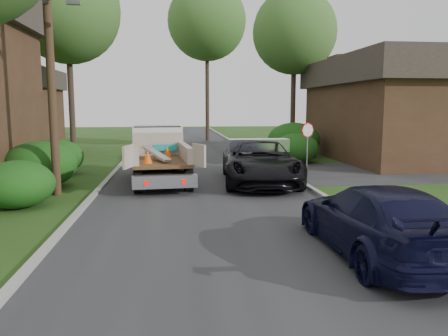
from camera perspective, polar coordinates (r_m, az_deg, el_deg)
ground at (r=11.90m, az=-0.56°, el=-7.69°), size 120.00×120.00×0.00m
road at (r=21.67m, az=-3.34°, el=-0.53°), size 8.00×90.00×0.02m
side_street at (r=24.50m, az=26.08°, el=-0.34°), size 16.00×7.00×0.02m
curb_left at (r=21.82m, az=-14.15°, el=-0.56°), size 0.20×90.00×0.12m
curb_right at (r=22.26m, az=7.25°, el=-0.21°), size 0.20×90.00×0.12m
stop_sign at (r=21.42m, az=10.84°, el=4.01°), size 0.71×0.32×2.48m
utility_pole at (r=17.04m, az=-21.77°, el=14.04°), size 2.42×1.25×10.00m
house_left_far at (r=35.59m, az=-27.02°, el=6.88°), size 7.56×7.56×6.00m
house_right at (r=29.09m, az=22.82°, el=7.28°), size 9.72×12.96×6.20m
hedge_left_a at (r=15.43m, az=-25.41°, el=-1.93°), size 2.34×2.34×1.53m
hedge_left_b at (r=18.80m, az=-22.91°, el=0.40°), size 2.86×2.86×1.87m
hedge_left_c at (r=22.24m, az=-21.14°, el=1.36°), size 2.60×2.60×1.70m
hedge_right_a at (r=25.49m, az=9.39°, el=2.58°), size 2.60×2.60×1.70m
hedge_right_b at (r=28.53m, az=9.11°, el=3.67°), size 3.38×3.38×2.21m
tree_left_far at (r=29.65m, az=-19.81°, el=18.77°), size 6.40×6.40×12.20m
tree_right_far at (r=33.00m, az=9.20°, el=17.09°), size 6.00×6.00×11.50m
tree_center_far at (r=42.23m, az=-2.25°, el=18.60°), size 7.20×7.20×14.60m
flatbed_truck at (r=19.51m, az=-8.55°, el=2.22°), size 3.10×6.40×2.35m
black_pickup at (r=18.42m, az=4.74°, el=0.77°), size 3.57×6.77×1.81m
navy_suv at (r=10.08m, az=19.50°, el=-6.46°), size 2.22×5.40×1.56m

